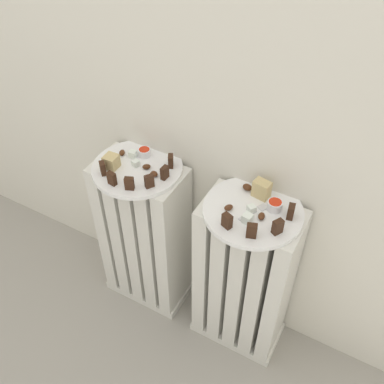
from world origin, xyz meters
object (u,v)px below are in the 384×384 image
radiator_right (244,280)px  radiator_left (145,237)px  jam_bowl_right (275,205)px  plate_left (137,168)px  jam_bowl_left (144,152)px  plate_right (253,211)px  fork (255,211)px

radiator_right → radiator_left: bearing=180.0°
radiator_left → jam_bowl_right: (0.41, 0.03, 0.32)m
plate_left → jam_bowl_left: size_ratio=6.96×
plate_right → jam_bowl_right: size_ratio=6.53×
plate_right → radiator_left: bearing=180.0°
jam_bowl_left → jam_bowl_right: 0.42m
plate_right → jam_bowl_right: 0.06m
radiator_left → radiator_right: same height
radiator_right → jam_bowl_right: size_ratio=14.41×
radiator_left → radiator_right: size_ratio=1.00×
plate_left → plate_right: 0.36m
jam_bowl_left → radiator_left: bearing=-80.1°
radiator_left → fork: 0.48m
plate_left → jam_bowl_right: size_ratio=6.53×
radiator_left → radiator_right: 0.36m
jam_bowl_right → fork: size_ratio=0.46×
radiator_right → jam_bowl_left: 0.49m
radiator_right → fork: bearing=-36.1°
jam_bowl_left → radiator_right: bearing=-8.2°
plate_left → plate_right: (0.36, 0.00, 0.00)m
radiator_left → jam_bowl_left: size_ratio=15.36×
radiator_right → jam_bowl_right: jam_bowl_right is taller
plate_right → jam_bowl_left: size_ratio=6.96×
plate_left → plate_right: bearing=0.0°
plate_right → jam_bowl_right: jam_bowl_right is taller
jam_bowl_right → fork: (-0.04, -0.03, -0.01)m
radiator_left → jam_bowl_right: 0.52m
plate_right → jam_bowl_left: jam_bowl_left is taller
plate_right → radiator_right: bearing=0.0°
radiator_left → jam_bowl_right: bearing=3.8°
jam_bowl_right → fork: bearing=-139.9°
plate_right → jam_bowl_left: (-0.37, 0.05, 0.02)m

